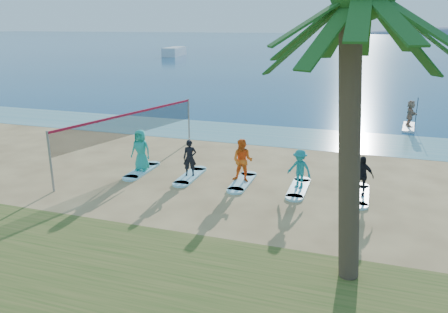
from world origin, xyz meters
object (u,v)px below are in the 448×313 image
(volleyball_net, at_px, (131,124))
(student_4, at_px, (361,175))
(surfboard_2, at_px, (242,182))
(surfboard_4, at_px, (359,195))
(paddleboarder, at_px, (410,113))
(student_2, at_px, (243,161))
(paddleboard, at_px, (409,127))
(surfboard_1, at_px, (190,176))
(student_3, at_px, (300,169))
(boat_offshore_a, at_px, (174,56))
(student_0, at_px, (141,150))
(student_1, at_px, (190,158))
(surfboard_0, at_px, (142,171))
(surfboard_3, at_px, (299,188))

(volleyball_net, bearing_deg, student_4, -5.62)
(surfboard_2, xyz_separation_m, surfboard_4, (4.77, 0.00, 0.00))
(paddleboarder, relative_size, student_2, 0.92)
(paddleboard, bearing_deg, volleyball_net, -131.70)
(surfboard_1, height_order, student_3, student_3)
(paddleboarder, distance_m, surfboard_1, 16.46)
(boat_offshore_a, bearing_deg, surfboard_2, -70.71)
(volleyball_net, xyz_separation_m, surfboard_1, (3.43, -1.04, -1.86))
(paddleboarder, xyz_separation_m, student_0, (-12.19, -13.19, 0.06))
(paddleboarder, relative_size, boat_offshore_a, 0.20)
(volleyball_net, distance_m, boat_offshore_a, 73.57)
(boat_offshore_a, bearing_deg, volleyball_net, -74.39)
(student_4, bearing_deg, student_2, -172.06)
(student_3, bearing_deg, student_0, -160.41)
(paddleboard, relative_size, student_0, 1.61)
(volleyball_net, bearing_deg, surfboard_2, -10.16)
(surfboard_4, bearing_deg, student_0, 180.00)
(paddleboard, distance_m, paddleboarder, 0.90)
(boat_offshore_a, bearing_deg, paddleboarder, -60.32)
(student_1, bearing_deg, volleyball_net, 145.72)
(boat_offshore_a, height_order, student_0, student_0)
(student_1, height_order, student_4, student_1)
(paddleboard, distance_m, surfboard_4, 13.45)
(student_1, bearing_deg, surfboard_0, 162.62)
(student_0, height_order, surfboard_1, student_0)
(volleyball_net, height_order, student_0, volleyball_net)
(student_3, bearing_deg, student_4, 19.59)
(volleyball_net, xyz_separation_m, student_3, (8.20, -1.04, -1.02))
(student_2, bearing_deg, student_1, -178.75)
(surfboard_2, bearing_deg, boat_offshore_a, 116.66)
(paddleboarder, bearing_deg, surfboard_1, 134.54)
(paddleboarder, height_order, student_2, student_2)
(surfboard_0, height_order, surfboard_4, same)
(paddleboarder, xyz_separation_m, student_3, (-5.04, -13.19, -0.07))
(volleyball_net, distance_m, surfboard_2, 6.19)
(surfboard_3, bearing_deg, student_1, 180.00)
(surfboard_3, bearing_deg, surfboard_0, 180.00)
(paddleboard, distance_m, student_0, 17.98)
(volleyball_net, distance_m, surfboard_4, 10.79)
(surfboard_0, height_order, surfboard_1, same)
(paddleboard, bearing_deg, surfboard_2, -113.61)
(student_3, height_order, surfboard_4, student_3)
(student_0, height_order, surfboard_2, student_0)
(surfboard_3, bearing_deg, student_3, 0.00)
(volleyball_net, xyz_separation_m, student_0, (1.04, -1.04, -0.88))
(student_1, bearing_deg, student_4, -17.38)
(student_3, bearing_deg, surfboard_4, 19.59)
(student_3, bearing_deg, surfboard_2, -160.41)
(volleyball_net, xyz_separation_m, surfboard_3, (8.20, -1.04, -1.86))
(paddleboard, relative_size, surfboard_2, 1.36)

